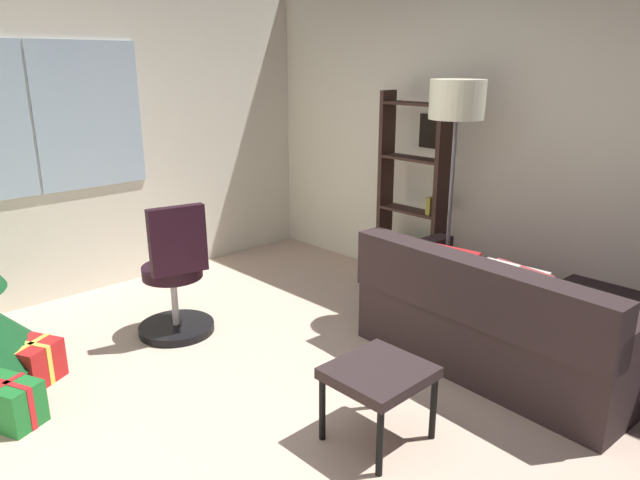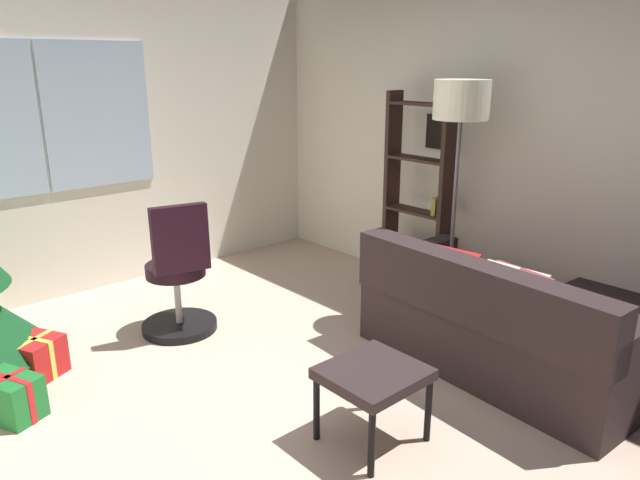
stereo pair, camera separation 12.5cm
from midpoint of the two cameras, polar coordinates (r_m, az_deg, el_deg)
The scene contains 10 objects.
ground_plane at distance 3.65m, azimuth -4.37°, elevation -16.67°, with size 4.61×5.25×0.10m, color beige.
wall_back_with_windows at distance 5.41m, azimuth -23.43°, elevation 9.55°, with size 4.61×0.12×2.78m.
wall_right_with_frames at distance 4.91m, azimuth 17.30°, elevation 9.44°, with size 0.12×5.25×2.78m.
couch at distance 4.19m, azimuth 18.81°, elevation -7.58°, with size 1.73×1.92×0.81m.
footstool at distance 3.19m, azimuth 4.57°, elevation -13.10°, with size 0.50×0.47×0.43m.
gift_box_red at distance 4.27m, azimuth -26.73°, elevation -10.53°, with size 0.37×0.37×0.27m.
gift_box_green at distance 3.88m, azimuth -28.66°, elevation -13.67°, with size 0.34×0.40×0.26m.
office_chair at distance 4.46m, azimuth -14.59°, elevation -4.18°, with size 0.56×0.56×1.01m.
bookshelf at distance 5.20m, azimuth 8.17°, elevation 3.25°, with size 0.18×0.64×1.72m.
floor_lamp at distance 4.45m, azimuth 12.25°, elevation 11.78°, with size 0.40×0.40×1.84m.
Camera 1 is at (-1.94, -2.33, 1.97)m, focal length 33.08 mm.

